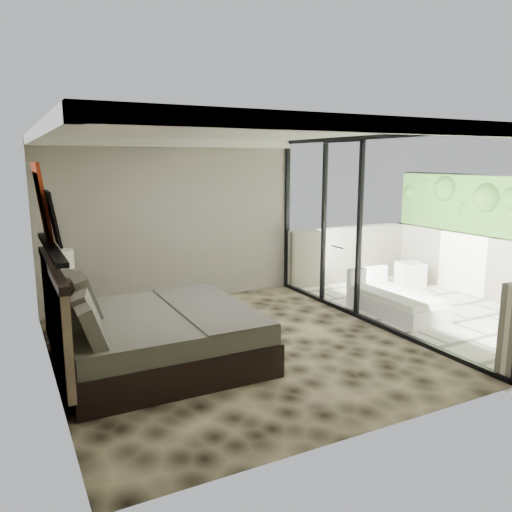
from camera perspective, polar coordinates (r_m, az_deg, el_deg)
name	(u,v)px	position (r m, az deg, el deg)	size (l,w,h in m)	color
floor	(236,346)	(6.77, -2.34, -10.28)	(5.00, 5.00, 0.00)	black
ceiling	(234,131)	(6.32, -2.54, 14.03)	(4.50, 5.00, 0.02)	silver
back_wall	(174,222)	(8.70, -9.36, 3.86)	(4.50, 0.02, 2.80)	gray
left_wall	(47,258)	(5.84, -22.82, -0.26)	(0.02, 5.00, 2.80)	gray
glass_wall	(372,232)	(7.61, 13.15, 2.73)	(0.08, 5.00, 2.80)	white
terrace_slab	(439,312)	(8.94, 20.15, -6.05)	(3.00, 5.00, 0.12)	beige
parapet_far	(496,269)	(9.82, 25.75, -1.32)	(0.30, 5.00, 1.10)	beige
foliage_hedge	(502,207)	(9.66, 26.29, 5.07)	(0.36, 4.60, 1.10)	#3D7424
picture_ledge	(51,247)	(5.92, -22.39, 0.91)	(0.12, 2.20, 0.05)	black
bed	(150,334)	(6.23, -11.98, -8.74)	(2.33, 2.25, 1.29)	black
nightstand	(68,316)	(7.65, -20.65, -6.40)	(0.52, 0.52, 0.52)	black
table_lamp	(60,268)	(7.50, -21.46, -1.26)	(0.38, 0.38, 0.69)	black
abstract_canvas	(42,201)	(6.44, -23.30, 5.85)	(0.04, 0.90, 0.90)	#AA370E
framed_print	(53,218)	(5.82, -22.17, 4.00)	(0.03, 0.50, 0.60)	black
ottoman	(410,274)	(10.30, 17.21, -1.99)	(0.47, 0.47, 0.47)	silver
lounger	(394,301)	(8.40, 15.52, -5.03)	(0.81, 1.61, 0.63)	white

